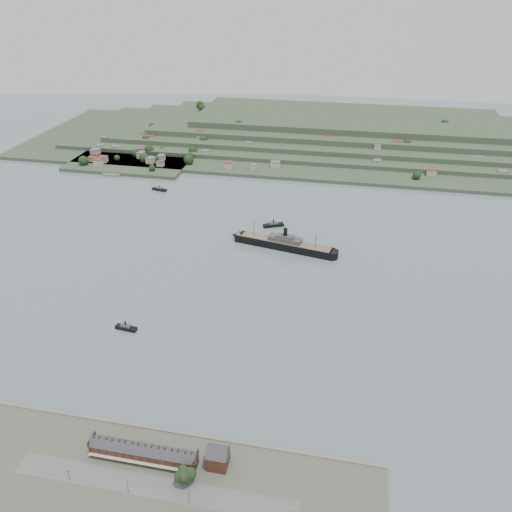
% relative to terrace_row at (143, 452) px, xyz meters
% --- Properties ---
extents(ground, '(1400.00, 1400.00, 0.00)m').
position_rel_terrace_row_xyz_m(ground, '(10.00, 168.02, -6.84)').
color(ground, slate).
rests_on(ground, ground).
extents(near_shore, '(220.00, 80.00, 2.60)m').
position_rel_terrace_row_xyz_m(near_shore, '(10.00, -18.73, -5.83)').
color(near_shore, '#4C5142').
rests_on(near_shore, ground).
extents(terrace_row, '(55.60, 9.80, 11.07)m').
position_rel_terrace_row_xyz_m(terrace_row, '(0.00, 0.00, 0.00)').
color(terrace_row, '#412217').
rests_on(terrace_row, ground).
extents(gabled_building, '(10.40, 10.18, 14.09)m').
position_rel_terrace_row_xyz_m(gabled_building, '(37.50, 4.02, 1.34)').
color(gabled_building, '#412217').
rests_on(gabled_building, ground).
extents(far_peninsula, '(760.00, 309.00, 30.00)m').
position_rel_terrace_row_xyz_m(far_peninsula, '(37.91, 561.12, 5.04)').
color(far_peninsula, '#344830').
rests_on(far_peninsula, ground).
extents(steamship, '(100.27, 30.26, 24.24)m').
position_rel_terrace_row_xyz_m(steamship, '(32.60, 234.85, -2.36)').
color(steamship, black).
rests_on(steamship, ground).
extents(tugboat, '(15.82, 5.81, 6.95)m').
position_rel_terrace_row_xyz_m(tugboat, '(-53.74, 98.09, -5.14)').
color(tugboat, black).
rests_on(tugboat, ground).
extents(ferry_west, '(18.02, 8.50, 6.52)m').
position_rel_terrace_row_xyz_m(ferry_west, '(-121.77, 339.93, -5.27)').
color(ferry_west, black).
rests_on(ferry_west, ground).
extents(ferry_east, '(20.49, 13.39, 7.50)m').
position_rel_terrace_row_xyz_m(ferry_east, '(19.34, 275.61, -5.04)').
color(ferry_east, black).
rests_on(ferry_east, ground).
extents(fig_tree, '(10.05, 8.70, 11.22)m').
position_rel_terrace_row_xyz_m(fig_tree, '(25.24, -9.93, 2.00)').
color(fig_tree, '#432D1F').
rests_on(fig_tree, ground).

